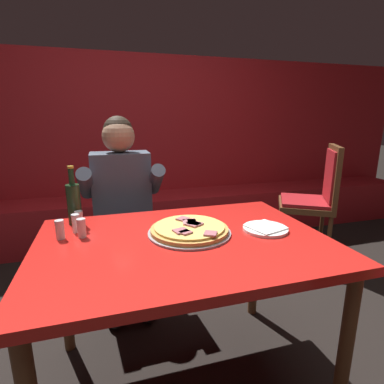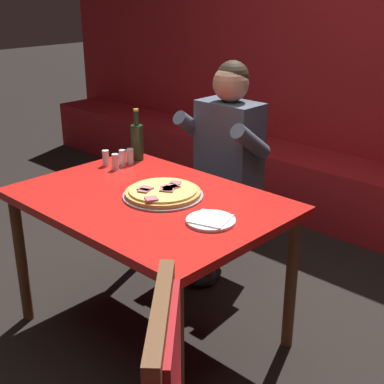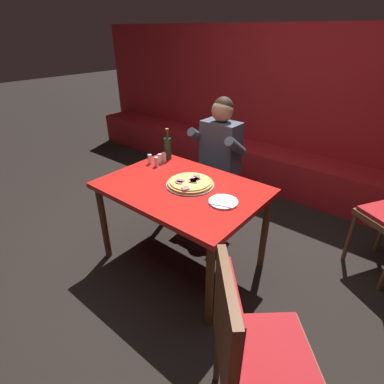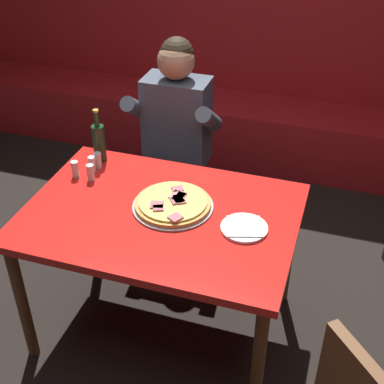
{
  "view_description": "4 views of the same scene",
  "coord_description": "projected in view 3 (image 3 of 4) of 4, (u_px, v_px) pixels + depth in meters",
  "views": [
    {
      "loc": [
        -0.31,
        -1.18,
        1.27
      ],
      "look_at": [
        0.13,
        0.32,
        0.87
      ],
      "focal_mm": 28.0,
      "sensor_mm": 36.0,
      "label": 1
    },
    {
      "loc": [
        1.74,
        -1.54,
        1.69
      ],
      "look_at": [
        0.03,
        0.26,
        0.71
      ],
      "focal_mm": 50.0,
      "sensor_mm": 36.0,
      "label": 2
    },
    {
      "loc": [
        1.38,
        -1.56,
        1.83
      ],
      "look_at": [
        0.08,
        0.03,
        0.71
      ],
      "focal_mm": 28.0,
      "sensor_mm": 36.0,
      "label": 3
    },
    {
      "loc": [
        0.74,
        -1.84,
        2.21
      ],
      "look_at": [
        0.13,
        0.08,
        0.83
      ],
      "focal_mm": 50.0,
      "sensor_mm": 36.0,
      "label": 4
    }
  ],
  "objects": [
    {
      "name": "booth_wall_panel",
      "position": [
        296.0,
        109.0,
        3.72
      ],
      "size": [
        6.8,
        0.16,
        1.9
      ],
      "primitive_type": "cube",
      "color": "#A3191E",
      "rests_on": "ground_plane"
    },
    {
      "name": "beer_bottle",
      "position": [
        168.0,
        148.0,
        2.78
      ],
      "size": [
        0.07,
        0.07,
        0.29
      ],
      "color": "#19381E",
      "rests_on": "main_dining_table"
    },
    {
      "name": "booth_bench",
      "position": [
        277.0,
        170.0,
        3.85
      ],
      "size": [
        6.46,
        0.48,
        0.46
      ],
      "primitive_type": "cube",
      "color": "#A3191E",
      "rests_on": "ground_plane"
    },
    {
      "name": "shaker_parmesan",
      "position": [
        150.0,
        160.0,
        2.71
      ],
      "size": [
        0.04,
        0.04,
        0.09
      ],
      "color": "silver",
      "rests_on": "main_dining_table"
    },
    {
      "name": "shaker_red_pepper_flakes",
      "position": [
        156.0,
        162.0,
        2.66
      ],
      "size": [
        0.04,
        0.04,
        0.09
      ],
      "color": "silver",
      "rests_on": "main_dining_table"
    },
    {
      "name": "shaker_black_pepper",
      "position": [
        160.0,
        159.0,
        2.73
      ],
      "size": [
        0.04,
        0.04,
        0.09
      ],
      "color": "silver",
      "rests_on": "main_dining_table"
    },
    {
      "name": "dining_chair_near_left",
      "position": [
        250.0,
        346.0,
        1.34
      ],
      "size": [
        0.62,
        0.62,
        0.98
      ],
      "color": "brown",
      "rests_on": "ground_plane"
    },
    {
      "name": "ground_plane",
      "position": [
        183.0,
        259.0,
        2.7
      ],
      "size": [
        24.0,
        24.0,
        0.0
      ],
      "primitive_type": "plane",
      "color": "black"
    },
    {
      "name": "pizza",
      "position": [
        190.0,
        183.0,
        2.35
      ],
      "size": [
        0.38,
        0.38,
        0.05
      ],
      "color": "#9E9EA3",
      "rests_on": "main_dining_table"
    },
    {
      "name": "main_dining_table",
      "position": [
        182.0,
        195.0,
        2.38
      ],
      "size": [
        1.25,
        0.89,
        0.75
      ],
      "color": "brown",
      "rests_on": "ground_plane"
    },
    {
      "name": "diner_seated_blue_shirt",
      "position": [
        215.0,
        157.0,
        2.99
      ],
      "size": [
        0.53,
        0.53,
        1.27
      ],
      "color": "black",
      "rests_on": "ground_plane"
    },
    {
      "name": "shaker_oregano",
      "position": [
        164.0,
        158.0,
        2.75
      ],
      "size": [
        0.04,
        0.04,
        0.09
      ],
      "color": "silver",
      "rests_on": "main_dining_table"
    },
    {
      "name": "plate_white_paper",
      "position": [
        223.0,
        202.0,
        2.11
      ],
      "size": [
        0.21,
        0.21,
        0.02
      ],
      "color": "white",
      "rests_on": "main_dining_table"
    }
  ]
}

